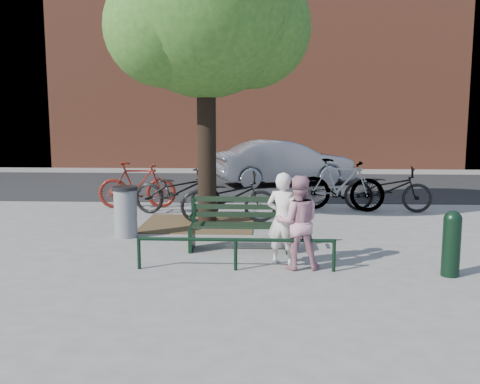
{
  "coord_description": "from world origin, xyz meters",
  "views": [
    {
      "loc": [
        0.44,
        -9.15,
        2.4
      ],
      "look_at": [
        -0.03,
        1.0,
        0.89
      ],
      "focal_mm": 40.0,
      "sensor_mm": 36.0,
      "label": 1
    }
  ],
  "objects_px": {
    "bollard": "(452,241)",
    "parked_car": "(284,163)",
    "person_left": "(283,219)",
    "litter_bin": "(126,212)",
    "bicycle_c": "(229,197)",
    "park_bench": "(240,223)",
    "person_right": "(298,222)"
  },
  "relations": [
    {
      "from": "bollard",
      "to": "parked_car",
      "type": "height_order",
      "value": "parked_car"
    },
    {
      "from": "bollard",
      "to": "bicycle_c",
      "type": "relative_size",
      "value": 0.46
    },
    {
      "from": "bicycle_c",
      "to": "person_right",
      "type": "bearing_deg",
      "value": -163.82
    },
    {
      "from": "person_right",
      "to": "parked_car",
      "type": "xyz_separation_m",
      "value": [
        0.14,
        9.75,
        0.03
      ]
    },
    {
      "from": "bollard",
      "to": "person_left",
      "type": "bearing_deg",
      "value": 168.83
    },
    {
      "from": "park_bench",
      "to": "bicycle_c",
      "type": "relative_size",
      "value": 0.82
    },
    {
      "from": "bollard",
      "to": "bicycle_c",
      "type": "height_order",
      "value": "bicycle_c"
    },
    {
      "from": "litter_bin",
      "to": "bicycle_c",
      "type": "height_order",
      "value": "bicycle_c"
    },
    {
      "from": "person_left",
      "to": "park_bench",
      "type": "bearing_deg",
      "value": -28.19
    },
    {
      "from": "park_bench",
      "to": "bollard",
      "type": "height_order",
      "value": "bollard"
    },
    {
      "from": "bicycle_c",
      "to": "park_bench",
      "type": "bearing_deg",
      "value": -175.8
    },
    {
      "from": "bollard",
      "to": "parked_car",
      "type": "relative_size",
      "value": 0.22
    },
    {
      "from": "bollard",
      "to": "bicycle_c",
      "type": "bearing_deg",
      "value": 133.26
    },
    {
      "from": "park_bench",
      "to": "parked_car",
      "type": "xyz_separation_m",
      "value": [
        1.09,
        8.62,
        0.28
      ]
    },
    {
      "from": "person_left",
      "to": "litter_bin",
      "type": "xyz_separation_m",
      "value": [
        -2.99,
        1.79,
        -0.24
      ]
    },
    {
      "from": "park_bench",
      "to": "bollard",
      "type": "bearing_deg",
      "value": -23.89
    },
    {
      "from": "person_right",
      "to": "bicycle_c",
      "type": "bearing_deg",
      "value": -73.34
    },
    {
      "from": "park_bench",
      "to": "bicycle_c",
      "type": "xyz_separation_m",
      "value": [
        -0.35,
        2.36,
        0.08
      ]
    },
    {
      "from": "person_left",
      "to": "bollard",
      "type": "distance_m",
      "value": 2.52
    },
    {
      "from": "park_bench",
      "to": "person_left",
      "type": "distance_m",
      "value": 1.21
    },
    {
      "from": "bicycle_c",
      "to": "litter_bin",
      "type": "bearing_deg",
      "value": 123.73
    },
    {
      "from": "parked_car",
      "to": "park_bench",
      "type": "bearing_deg",
      "value": 155.04
    },
    {
      "from": "person_left",
      "to": "litter_bin",
      "type": "height_order",
      "value": "person_left"
    },
    {
      "from": "person_right",
      "to": "bicycle_c",
      "type": "relative_size",
      "value": 0.69
    },
    {
      "from": "bollard",
      "to": "parked_car",
      "type": "xyz_separation_m",
      "value": [
        -2.11,
        10.04,
        0.23
      ]
    },
    {
      "from": "parked_car",
      "to": "bicycle_c",
      "type": "bearing_deg",
      "value": 149.27
    },
    {
      "from": "person_left",
      "to": "parked_car",
      "type": "relative_size",
      "value": 0.32
    },
    {
      "from": "person_right",
      "to": "bollard",
      "type": "height_order",
      "value": "person_right"
    },
    {
      "from": "bicycle_c",
      "to": "parked_car",
      "type": "xyz_separation_m",
      "value": [
        1.44,
        6.26,
        0.2
      ]
    },
    {
      "from": "person_right",
      "to": "bicycle_c",
      "type": "height_order",
      "value": "person_right"
    },
    {
      "from": "person_left",
      "to": "litter_bin",
      "type": "distance_m",
      "value": 3.5
    },
    {
      "from": "person_right",
      "to": "bollard",
      "type": "bearing_deg",
      "value": 168.87
    }
  ]
}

